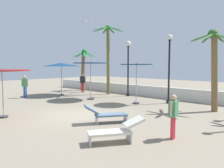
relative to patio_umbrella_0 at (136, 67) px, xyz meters
The scene contains 17 objects.
ground_plane 5.35m from the patio_umbrella_0, 94.16° to the right, with size 56.00×56.00×0.00m, color gray.
boundary_wall 3.88m from the patio_umbrella_0, 95.96° to the left, with size 25.20×0.30×0.87m, color silver.
patio_umbrella_0 is the anchor object (origin of this frame).
patio_umbrella_1 7.80m from the patio_umbrella_0, 107.76° to the right, with size 2.55×2.55×2.42m.
patio_umbrella_2 7.13m from the patio_umbrella_0, behind, with size 3.14×3.14×2.77m.
patio_umbrella_3 3.62m from the patio_umbrella_0, 166.84° to the right, with size 2.52×2.52×2.83m.
palm_tree_0 4.58m from the patio_umbrella_0, 12.63° to the left, with size 2.46×2.45×4.46m.
palm_tree_1 8.84m from the patio_umbrella_0, 162.95° to the left, with size 2.33×2.34×4.11m.
palm_tree_3 5.29m from the patio_umbrella_0, 155.08° to the left, with size 2.68×2.70×5.92m.
lamp_post_1 3.63m from the patio_umbrella_0, 137.46° to the left, with size 0.43×0.43×4.46m.
lamp_post_2 2.20m from the patio_umbrella_0, 48.07° to the left, with size 0.36×0.36×4.50m.
lounge_chair_0 7.64m from the patio_umbrella_0, 58.23° to the right, with size 1.47×1.84×0.81m.
lounge_chair_2 5.51m from the patio_umbrella_0, 68.02° to the right, with size 1.51×1.85×0.83m.
guest_0 8.79m from the patio_umbrella_0, 154.40° to the right, with size 0.49×0.40×1.73m.
guest_1 7.05m from the patio_umbrella_0, 42.72° to the right, with size 0.30×0.55×1.53m.
guest_2 7.54m from the patio_umbrella_0, 168.39° to the left, with size 0.48×0.40×1.70m.
seagull_0 7.75m from the patio_umbrella_0, 167.97° to the left, with size 1.28×0.39×0.14m.
Camera 1 is at (8.91, -6.70, 2.53)m, focal length 35.27 mm.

